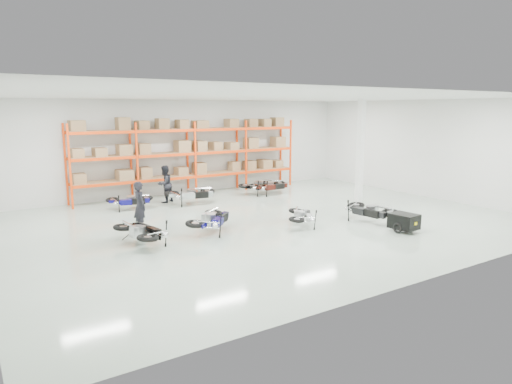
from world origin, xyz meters
TOP-DOWN VIEW (x-y plane):
  - room at (0.00, 0.00)m, footprint 18.00×18.00m
  - pallet_rack at (-0.00, 6.45)m, footprint 11.28×0.98m
  - structural_column at (5.20, 0.50)m, footprint 0.25×0.25m
  - moto_blue_centre at (-2.45, -0.36)m, footprint 2.05×1.95m
  - moto_silver_left at (0.60, -1.34)m, footprint 1.59×1.76m
  - moto_black_far_left at (-4.90, -0.60)m, footprint 1.19×1.98m
  - moto_touring_right at (3.04, -2.15)m, footprint 1.06×1.91m
  - trailer at (3.04, -3.75)m, footprint 0.78×1.48m
  - moto_back_a at (-3.63, 4.63)m, footprint 1.76×1.17m
  - moto_back_b at (-1.06, 4.25)m, footprint 2.05×1.30m
  - moto_back_c at (2.75, 4.68)m, footprint 1.87×1.08m
  - moto_back_d at (3.11, 4.31)m, footprint 1.79×0.90m
  - person_left at (-4.35, 1.18)m, footprint 0.42×0.63m
  - person_back at (-1.86, 5.25)m, footprint 0.99×0.92m

SIDE VIEW (x-z plane):
  - trailer at x=3.04m, z-range 0.05..0.66m
  - moto_silver_left at x=0.60m, z-range -0.03..1.01m
  - moto_back_a at x=-3.63m, z-range -0.03..1.02m
  - moto_back_d at x=3.11m, z-range -0.03..1.12m
  - moto_back_c at x=2.75m, z-range -0.03..1.12m
  - moto_touring_right at x=3.04m, z-range -0.03..1.16m
  - moto_black_far_left at x=-4.90m, z-range -0.03..1.17m
  - moto_blue_centre at x=-2.45m, z-range -0.03..1.19m
  - moto_back_b at x=-1.06m, z-range -0.03..1.20m
  - person_back at x=-1.86m, z-range 0.00..1.64m
  - person_left at x=-4.35m, z-range 0.00..1.69m
  - room at x=0.00m, z-range -6.75..11.25m
  - structural_column at x=5.20m, z-range 0.00..4.50m
  - pallet_rack at x=0.00m, z-range 0.45..4.07m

